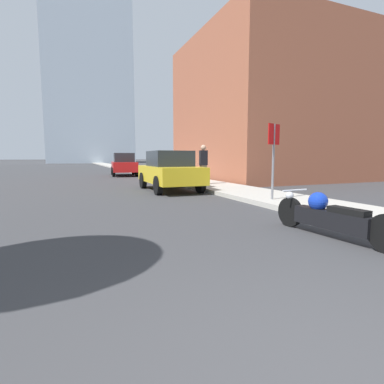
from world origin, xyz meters
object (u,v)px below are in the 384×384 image
parked_car_yellow (170,171)px  pedestrian (203,164)px  parked_car_red (124,164)px  motorcycle (329,216)px  stop_sign (274,148)px

parked_car_yellow → pedestrian: (1.89, 0.71, 0.26)m
parked_car_yellow → parked_car_red: 11.18m
motorcycle → parked_car_red: size_ratio=0.58×
motorcycle → parked_car_yellow: 8.20m
stop_sign → motorcycle: bearing=-112.3°
stop_sign → pedestrian: bearing=87.9°
parked_car_red → stop_sign: 16.02m
motorcycle → stop_sign: 3.95m
parked_car_red → stop_sign: size_ratio=1.98×
stop_sign → parked_car_yellow: bearing=109.7°
parked_car_yellow → stop_sign: bearing=-69.4°
parked_car_yellow → parked_car_red: parked_car_red is taller
stop_sign → pedestrian: 5.47m
motorcycle → stop_sign: bearing=63.7°
motorcycle → pedestrian: (1.62, 8.89, 0.72)m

